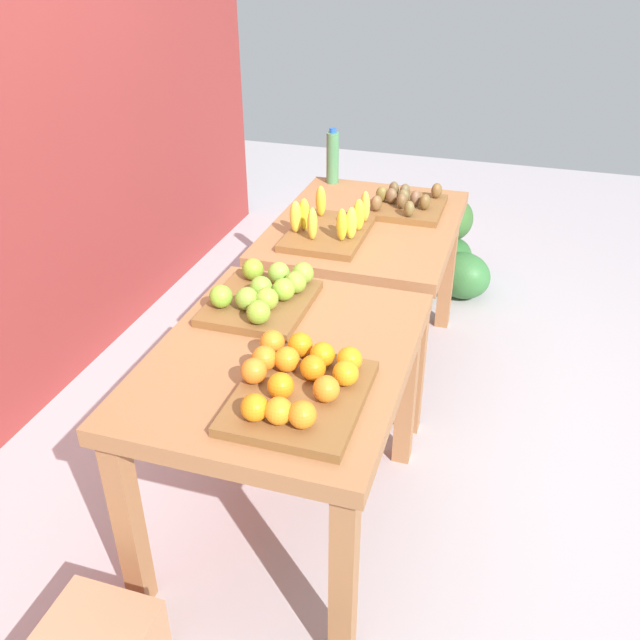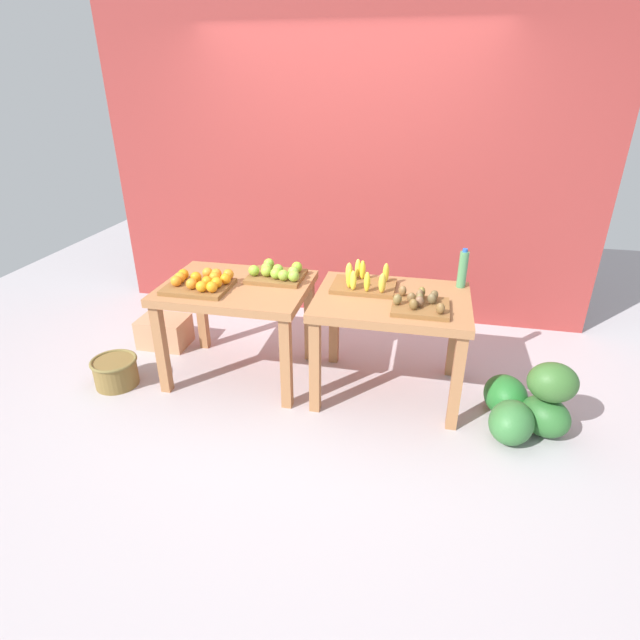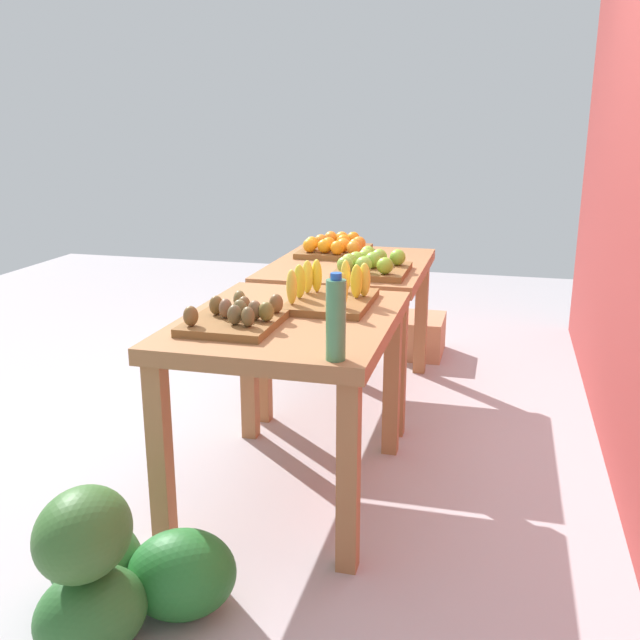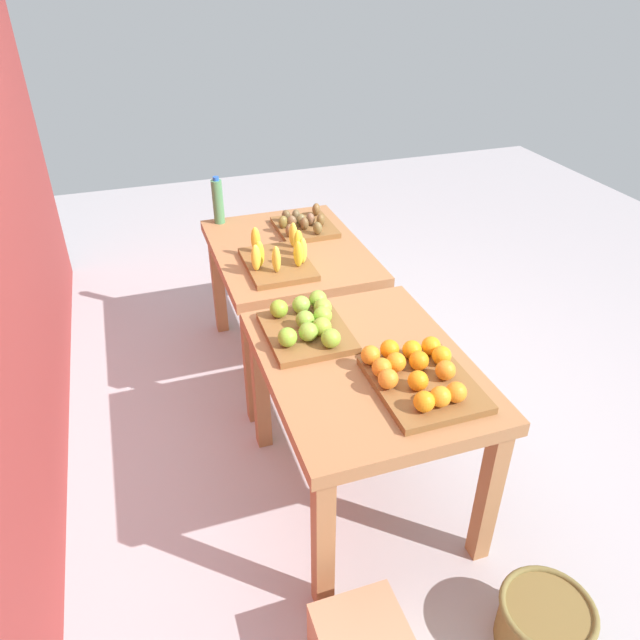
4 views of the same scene
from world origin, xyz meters
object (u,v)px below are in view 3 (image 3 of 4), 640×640
apple_bin (370,265)px  kiwi_bin (236,318)px  water_bottle (336,319)px  display_table_right (289,343)px  cardboard_produce_box (420,335)px  display_table_left (350,282)px  orange_bin (336,247)px  banana_crate (330,294)px  watermelon_pile (117,572)px  wicker_basket (325,328)px

apple_bin → kiwi_bin: 1.09m
kiwi_bin → water_bottle: water_bottle is taller
display_table_right → water_bottle: water_bottle is taller
cardboard_produce_box → display_table_left: bearing=-20.4°
apple_bin → cardboard_produce_box: size_ratio=1.03×
kiwi_bin → cardboard_produce_box: bearing=168.1°
orange_bin → banana_crate: bearing=12.1°
orange_bin → banana_crate: banana_crate is taller
watermelon_pile → wicker_basket: watermelon_pile is taller
water_bottle → orange_bin: bearing=-166.8°
orange_bin → kiwi_bin: 1.51m
orange_bin → kiwi_bin: bearing=-0.8°
cardboard_produce_box → apple_bin: bearing=-7.5°
apple_bin → wicker_basket: 1.41m
wicker_basket → orange_bin: bearing=18.7°
apple_bin → display_table_right: bearing=-10.5°
orange_bin → wicker_basket: size_ratio=1.35×
kiwi_bin → display_table_right: bearing=141.9°
orange_bin → water_bottle: (1.78, 0.42, 0.09)m
display_table_right → kiwi_bin: size_ratio=2.87×
apple_bin → watermelon_pile: size_ratio=0.59×
apple_bin → kiwi_bin: apple_bin is taller
banana_crate → kiwi_bin: bearing=-33.0°
display_table_right → orange_bin: (-1.32, -0.13, 0.15)m
watermelon_pile → wicker_basket: bearing=-178.2°
banana_crate → water_bottle: water_bottle is taller
watermelon_pile → banana_crate: bearing=161.7°
banana_crate → water_bottle: (0.67, 0.18, 0.09)m
display_table_left → wicker_basket: size_ratio=3.09×
watermelon_pile → orange_bin: bearing=176.5°
kiwi_bin → cardboard_produce_box: 2.26m
kiwi_bin → wicker_basket: 2.28m
wicker_basket → water_bottle: bearing=14.8°
orange_bin → apple_bin: apple_bin is taller
apple_bin → cardboard_produce_box: bearing=172.5°
apple_bin → kiwi_bin: (1.04, -0.30, -0.01)m
display_table_right → wicker_basket: 2.08m
display_table_left → orange_bin: 0.28m
display_table_left → orange_bin: bearing=-148.1°
water_bottle → wicker_basket: water_bottle is taller
display_table_right → wicker_basket: display_table_right is taller
watermelon_pile → cardboard_produce_box: 2.90m
wicker_basket → kiwi_bin: bearing=5.4°
orange_bin → cardboard_produce_box: size_ratio=1.14×
display_table_right → apple_bin: bearing=169.5°
display_table_left → cardboard_produce_box: (-0.81, 0.30, -0.51)m
orange_bin → wicker_basket: 0.98m
orange_bin → display_table_right: bearing=5.4°
orange_bin → banana_crate: size_ratio=1.03×
banana_crate → wicker_basket: banana_crate is taller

